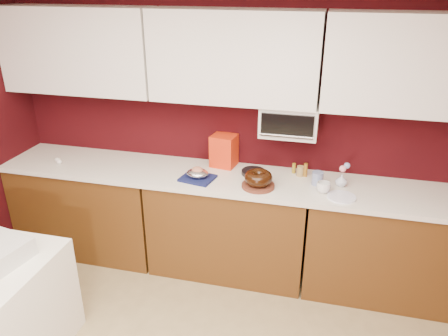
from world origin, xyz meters
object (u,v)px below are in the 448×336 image
foil_ham_nest (197,173)px  pandoro_box (224,151)px  toaster_oven (289,120)px  coffee_mug (324,186)px  blue_jar (317,178)px  flower_vase (341,180)px  bundt_cake (258,178)px

foil_ham_nest → pandoro_box: bearing=67.0°
pandoro_box → toaster_oven: bearing=2.9°
toaster_oven → coffee_mug: 0.59m
toaster_oven → pandoro_box: bearing=174.4°
blue_jar → pandoro_box: bearing=166.9°
toaster_oven → blue_jar: (0.26, -0.13, -0.42)m
flower_vase → foil_ham_nest: bearing=-172.0°
foil_ham_nest → pandoro_box: pandoro_box is taller
foil_ham_nest → flower_vase: (1.13, 0.16, 0.00)m
blue_jar → flower_vase: size_ratio=0.97×
coffee_mug → pandoro_box: bearing=159.7°
toaster_oven → blue_jar: bearing=-27.2°
pandoro_box → flower_vase: 1.01m
toaster_oven → flower_vase: size_ratio=4.07×
blue_jar → flower_vase: bearing=5.7°
foil_ham_nest → coffee_mug: bearing=0.6°
foil_ham_nest → blue_jar: 0.96m
coffee_mug → flower_vase: flower_vase is taller
toaster_oven → flower_vase: toaster_oven is taller
bundt_cake → coffee_mug: size_ratio=2.17×
bundt_cake → pandoro_box: (-0.36, 0.35, 0.06)m
toaster_oven → coffee_mug: bearing=-40.1°
pandoro_box → blue_jar: (0.81, -0.19, -0.09)m
flower_vase → pandoro_box: bearing=170.3°
bundt_cake → pandoro_box: pandoro_box is taller
toaster_oven → foil_ham_nest: 0.85m
pandoro_box → flower_vase: bearing=-1.2°
pandoro_box → blue_jar: pandoro_box is taller
blue_jar → coffee_mug: bearing=-68.0°
pandoro_box → coffee_mug: size_ratio=2.73×
toaster_oven → foil_ham_nest: size_ratio=2.53×
flower_vase → coffee_mug: bearing=-131.5°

